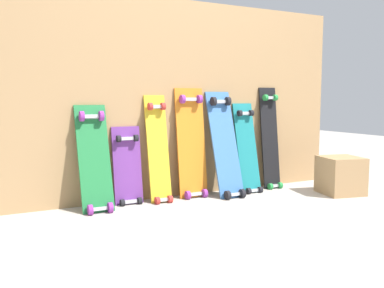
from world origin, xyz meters
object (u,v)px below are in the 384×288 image
Objects in this scene: skateboard_purple at (128,170)px; skateboard_teal at (247,152)px; skateboard_blue at (225,148)px; skateboard_black at (270,142)px; skateboard_yellow at (158,153)px; skateboard_orange at (192,147)px; skateboard_green at (95,162)px; wooden_crate at (341,175)px.

skateboard_teal is (1.02, -0.05, 0.08)m from skateboard_purple.
skateboard_blue is 1.11× the size of skateboard_teal.
skateboard_purple is 1.29m from skateboard_black.
skateboard_orange is at bearing 4.10° from skateboard_yellow.
skateboard_green is 1.95m from wooden_crate.
skateboard_black is (1.28, -0.01, 0.15)m from skateboard_purple.
skateboard_black reaches higher than skateboard_orange.
wooden_crate is at bearing -22.61° from skateboard_orange.
skateboard_yellow is at bearing 178.93° from skateboard_teal.
skateboard_purple is at bearing 15.93° from skateboard_green.
skateboard_blue is 0.95× the size of skateboard_black.
skateboard_orange is (0.52, -0.01, 0.15)m from skateboard_purple.
skateboard_black reaches higher than skateboard_blue.
skateboard_black reaches higher than skateboard_teal.
skateboard_orange reaches higher than skateboard_yellow.
skateboard_teal is at bearing 1.11° from skateboard_green.
skateboard_black reaches higher than wooden_crate.
skateboard_yellow is at bearing 173.40° from skateboard_blue.
skateboard_blue reaches higher than skateboard_purple.
skateboard_yellow is at bearing -175.90° from skateboard_orange.
skateboard_yellow is 1.08× the size of skateboard_teal.
skateboard_blue is (0.55, -0.06, 0.02)m from skateboard_yellow.
skateboard_blue reaches higher than wooden_crate.
skateboard_purple is 2.11× the size of wooden_crate.
skateboard_yellow is 0.55m from skateboard_blue.
skateboard_green is at bearing -175.56° from skateboard_orange.
wooden_crate is (0.36, -0.47, -0.25)m from skateboard_black.
skateboard_yellow is at bearing 4.64° from skateboard_green.
skateboard_green is 0.91× the size of skateboard_yellow.
skateboard_green is 0.98× the size of skateboard_teal.
wooden_crate is (1.90, -0.41, -0.18)m from skateboard_green.
skateboard_yellow is (0.49, 0.04, 0.03)m from skateboard_green.
skateboard_purple is at bearing 163.67° from wooden_crate.
skateboard_green is 1.24× the size of skateboard_purple.
skateboard_black is at bearing 9.53° from skateboard_blue.
skateboard_green reaches higher than wooden_crate.
skateboard_teal is (0.50, -0.04, -0.07)m from skateboard_orange.
skateboard_blue is at bearing -168.71° from skateboard_teal.
skateboard_yellow is 1.05m from skateboard_black.
skateboard_teal reaches higher than skateboard_green.
skateboard_orange is 0.98× the size of skateboard_black.
skateboard_black is at bearing 7.87° from skateboard_teal.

